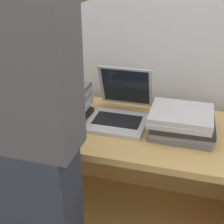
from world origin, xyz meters
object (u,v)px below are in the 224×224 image
(laptop_stack_left, at_px, (58,103))
(person, at_px, (29,137))
(laptop_open, at_px, (120,110))
(laptop_stack_right, at_px, (182,122))

(laptop_stack_left, xyz_separation_m, person, (0.13, -0.52, 0.10))
(laptop_open, height_order, laptop_stack_right, laptop_open)
(laptop_open, xyz_separation_m, person, (-0.21, -0.58, 0.13))
(laptop_stack_left, bearing_deg, person, -76.32)
(laptop_stack_left, distance_m, person, 0.54)
(laptop_stack_right, bearing_deg, person, -136.81)
(laptop_open, height_order, laptop_stack_left, laptop_open)
(laptop_open, distance_m, person, 0.63)
(laptop_stack_left, relative_size, person, 0.20)
(laptop_open, bearing_deg, person, -110.19)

